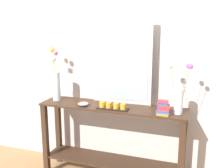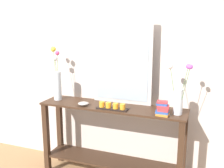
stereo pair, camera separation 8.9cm
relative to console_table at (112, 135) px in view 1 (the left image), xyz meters
The scene contains 8 objects.
wall_back 0.90m from the console_table, 90.00° to the left, with size 6.40×0.08×2.70m, color beige.
console_table is the anchor object (origin of this frame).
mirror_leaning 0.80m from the console_table, 68.66° to the left, with size 0.65×0.03×0.91m.
tall_vase_left 0.86m from the console_table, behind, with size 0.13×0.19×0.60m.
vase_right 0.84m from the console_table, ahead, with size 0.24×0.16×0.49m.
candle_tray 0.37m from the console_table, 68.59° to the right, with size 0.32×0.09×0.07m.
decorative_bowl 0.46m from the console_table, 161.10° to the right, with size 0.11×0.11×0.04m.
book_stack 0.68m from the console_table, 11.53° to the right, with size 0.13×0.10×0.14m.
Camera 1 is at (0.86, -2.52, 1.67)m, focal length 42.78 mm.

